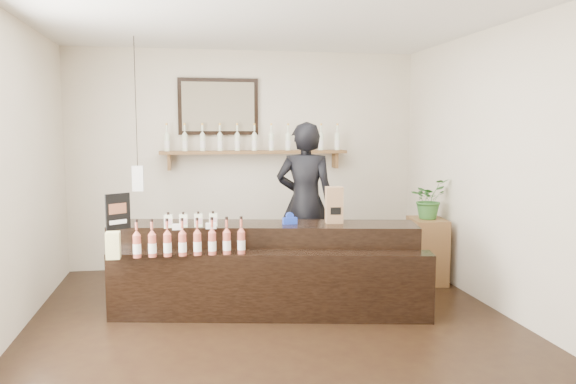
% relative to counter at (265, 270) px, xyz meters
% --- Properties ---
extents(ground, '(5.00, 5.00, 0.00)m').
position_rel_counter_xyz_m(ground, '(0.02, -0.59, -0.40)').
color(ground, black).
rests_on(ground, ground).
extents(room_shell, '(5.00, 5.00, 5.00)m').
position_rel_counter_xyz_m(room_shell, '(0.02, -0.59, 1.30)').
color(room_shell, beige).
rests_on(room_shell, ground).
extents(back_wall_decor, '(2.66, 0.96, 1.69)m').
position_rel_counter_xyz_m(back_wall_decor, '(-0.14, 1.79, 1.36)').
color(back_wall_decor, brown).
rests_on(back_wall_decor, ground).
extents(counter, '(3.09, 1.40, 1.00)m').
position_rel_counter_xyz_m(counter, '(0.00, 0.00, 0.00)').
color(counter, black).
rests_on(counter, ground).
extents(promo_sign, '(0.21, 0.15, 0.34)m').
position_rel_counter_xyz_m(promo_sign, '(-1.39, 0.03, 0.62)').
color(promo_sign, black).
rests_on(promo_sign, counter).
extents(paper_bag, '(0.18, 0.14, 0.37)m').
position_rel_counter_xyz_m(paper_bag, '(0.71, 0.03, 0.63)').
color(paper_bag, '#866040').
rests_on(paper_bag, counter).
extents(tape_dispenser, '(0.15, 0.07, 0.12)m').
position_rel_counter_xyz_m(tape_dispenser, '(0.26, 0.04, 0.50)').
color(tape_dispenser, '#1834AE').
rests_on(tape_dispenser, counter).
extents(side_cabinet, '(0.44, 0.56, 0.75)m').
position_rel_counter_xyz_m(side_cabinet, '(2.02, 0.67, -0.02)').
color(side_cabinet, brown).
rests_on(side_cabinet, ground).
extents(potted_plant, '(0.55, 0.52, 0.47)m').
position_rel_counter_xyz_m(potted_plant, '(2.02, 0.67, 0.59)').
color(potted_plant, '#316829').
rests_on(potted_plant, side_cabinet).
extents(shopkeeper, '(0.90, 0.73, 2.12)m').
position_rel_counter_xyz_m(shopkeeper, '(0.61, 0.96, 0.66)').
color(shopkeeper, black).
rests_on(shopkeeper, ground).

